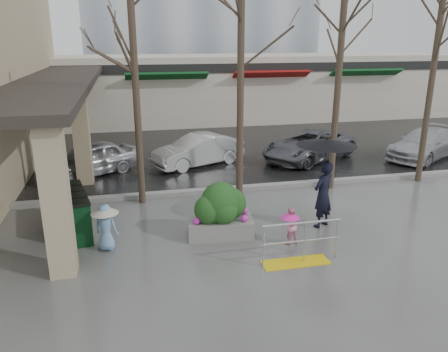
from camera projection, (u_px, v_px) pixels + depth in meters
name	position (u px, v px, depth m)	size (l,w,h in m)	color
ground	(229.00, 246.00, 11.04)	(120.00, 120.00, 0.00)	#51514F
street_asphalt	(159.00, 111.00, 31.49)	(120.00, 36.00, 0.01)	black
curb	(202.00, 191.00, 14.73)	(120.00, 0.30, 0.15)	gray
canopy_slab	(56.00, 77.00, 16.37)	(2.80, 18.00, 0.25)	#2D2823
pillar_front	(56.00, 200.00, 9.22)	(0.55, 0.55, 3.50)	tan
pillar_back	(82.00, 136.00, 15.26)	(0.55, 0.55, 3.50)	tan
storefront_row	(194.00, 88.00, 27.56)	(34.00, 6.74, 4.00)	beige
handrail	(299.00, 248.00, 10.09)	(1.90, 0.50, 1.03)	yellow
tree_west	(133.00, 35.00, 12.43)	(3.20, 3.20, 6.80)	#382B21
tree_midwest	(241.00, 30.00, 13.06)	(3.20, 3.20, 7.00)	#382B21
tree_mideast	(341.00, 43.00, 13.87)	(3.20, 3.20, 6.50)	#382B21
tree_east	(439.00, 26.00, 14.45)	(3.20, 3.20, 7.20)	#382B21
woman	(325.00, 171.00, 11.71)	(1.61, 1.61, 2.54)	black
child_pink	(290.00, 223.00, 11.01)	(0.50, 0.49, 0.97)	pink
child_blue	(106.00, 223.00, 10.63)	(0.68, 0.67, 1.19)	#749FCF
planter	(221.00, 211.00, 11.40)	(1.80, 1.06, 1.49)	gray
news_boxes	(78.00, 212.00, 11.64)	(0.88, 2.13, 1.16)	#0C3919
car_a	(89.00, 159.00, 16.55)	(1.49, 3.70, 1.26)	#B4B5B9
car_b	(198.00, 150.00, 17.85)	(1.33, 3.82, 1.26)	silver
car_c	(309.00, 145.00, 18.66)	(2.09, 4.53, 1.26)	slate
car_d	(425.00, 144.00, 18.98)	(1.77, 4.34, 1.26)	#BCBBC1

